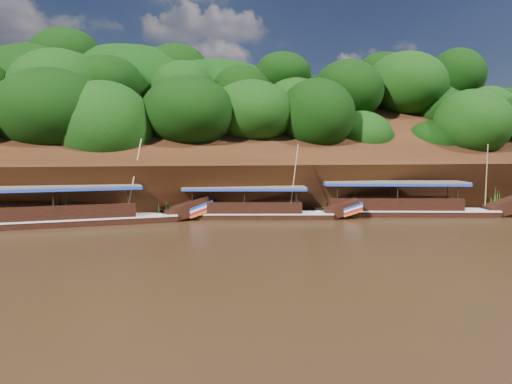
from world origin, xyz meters
TOP-DOWN VIEW (x-y plane):
  - ground at (0.00, 0.00)m, footprint 160.00×160.00m
  - riverbank at (-0.01, 22.73)m, footprint 120.00×30.06m
  - boat_0 at (11.99, 6.81)m, footprint 15.52×6.07m
  - boat_1 at (0.85, 8.23)m, footprint 13.01×4.88m
  - boat_2 at (-11.27, 8.17)m, footprint 16.25×3.96m
  - reeds at (-1.32, 9.40)m, footprint 49.00×2.30m

SIDE VIEW (x-z plane):
  - ground at x=0.00m, z-range 0.00..0.00m
  - boat_1 at x=0.85m, z-range -2.31..3.32m
  - boat_0 at x=11.99m, z-range -2.27..3.41m
  - boat_2 at x=-11.27m, z-range -2.43..3.58m
  - reeds at x=-1.32m, z-range -0.21..2.00m
  - riverbank at x=-0.01m, z-range -7.81..11.59m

